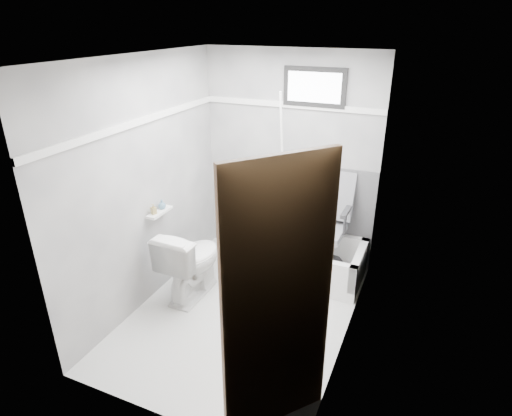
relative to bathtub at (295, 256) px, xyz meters
The scene contains 19 objects.
floor 0.98m from the bathtub, 103.89° to the right, with size 2.60×2.60×0.00m, color silver.
ceiling 2.39m from the bathtub, 103.89° to the right, with size 2.60×2.60×0.00m, color silver.
wall_back 1.08m from the bathtub, 121.87° to the left, with size 2.00×0.02×2.40m, color slate.
wall_front 2.45m from the bathtub, 95.89° to the right, with size 2.00×0.02×2.40m, color slate.
wall_left 1.83m from the bathtub, 142.91° to the right, with size 0.02×2.60×2.40m, color slate.
wall_right 1.56m from the bathtub, 50.38° to the right, with size 0.02×2.60×2.40m, color slate.
bathtub is the anchor object (origin of this frame).
office_chair 0.50m from the bathtub, 10.63° to the left, with size 0.61×0.61×1.05m, color slate, non-canonical shape.
toilet 1.19m from the bathtub, 136.24° to the right, with size 0.44×0.78×0.77m, color white.
door 2.46m from the bathtub, 71.25° to the right, with size 0.78×0.78×2.00m, color #532F1F, non-canonical shape.
window 1.84m from the bathtub, 86.78° to the left, with size 0.66×0.04×0.40m, color black, non-canonical shape.
backerboard 0.69m from the bathtub, 86.82° to the left, with size 1.50×0.02×0.78m, color #4C4C4F.
trim_back 1.67m from the bathtub, 122.79° to the left, with size 2.00×0.02×0.06m, color white.
trim_left 2.22m from the bathtub, 142.61° to the right, with size 0.02×2.60×0.06m, color white.
pole 0.88m from the bathtub, 148.94° to the left, with size 0.02×0.02×1.95m, color white.
shelf 1.59m from the bathtub, 143.87° to the right, with size 0.10×0.32×0.03m, color white.
soap_bottle_a 1.67m from the bathtub, 141.61° to the right, with size 0.05×0.05×0.10m, color #95834A.
soap_bottle_b 1.60m from the bathtub, 146.08° to the right, with size 0.08×0.08×0.10m, color slate.
faucet 0.65m from the bathtub, 141.67° to the left, with size 0.26×0.10×0.16m, color silver, non-canonical shape.
Camera 1 is at (1.49, -3.09, 2.67)m, focal length 30.00 mm.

